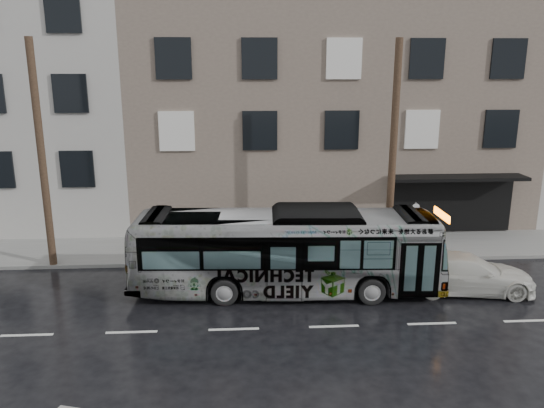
{
  "coord_description": "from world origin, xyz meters",
  "views": [
    {
      "loc": [
        0.3,
        -17.77,
        8.08
      ],
      "look_at": [
        1.51,
        2.5,
        2.78
      ],
      "focal_mm": 35.0,
      "sensor_mm": 36.0,
      "label": 1
    }
  ],
  "objects_px": {
    "utility_pole_front": "(393,153)",
    "bus": "(286,251)",
    "utility_pole_rear": "(42,156)",
    "white_sedan": "(466,273)",
    "sign_post": "(414,230)"
  },
  "relations": [
    {
      "from": "utility_pole_rear",
      "to": "sign_post",
      "type": "xyz_separation_m",
      "value": [
        15.1,
        0.0,
        -3.3
      ]
    },
    {
      "from": "utility_pole_rear",
      "to": "white_sedan",
      "type": "height_order",
      "value": "utility_pole_rear"
    },
    {
      "from": "utility_pole_rear",
      "to": "sign_post",
      "type": "bearing_deg",
      "value": 0.0
    },
    {
      "from": "bus",
      "to": "white_sedan",
      "type": "bearing_deg",
      "value": -90.62
    },
    {
      "from": "utility_pole_front",
      "to": "white_sedan",
      "type": "height_order",
      "value": "utility_pole_front"
    },
    {
      "from": "utility_pole_front",
      "to": "utility_pole_rear",
      "type": "distance_m",
      "value": 14.0
    },
    {
      "from": "utility_pole_front",
      "to": "bus",
      "type": "xyz_separation_m",
      "value": [
        -4.61,
        -2.95,
        -3.09
      ]
    },
    {
      "from": "white_sedan",
      "to": "utility_pole_rear",
      "type": "bearing_deg",
      "value": 85.16
    },
    {
      "from": "utility_pole_rear",
      "to": "white_sedan",
      "type": "relative_size",
      "value": 1.86
    },
    {
      "from": "utility_pole_front",
      "to": "white_sedan",
      "type": "xyz_separation_m",
      "value": [
        2.02,
        -3.34,
        -3.95
      ]
    },
    {
      "from": "sign_post",
      "to": "bus",
      "type": "relative_size",
      "value": 0.21
    },
    {
      "from": "utility_pole_front",
      "to": "white_sedan",
      "type": "bearing_deg",
      "value": -58.88
    },
    {
      "from": "utility_pole_front",
      "to": "white_sedan",
      "type": "distance_m",
      "value": 5.55
    },
    {
      "from": "utility_pole_front",
      "to": "bus",
      "type": "bearing_deg",
      "value": -147.44
    },
    {
      "from": "utility_pole_rear",
      "to": "bus",
      "type": "bearing_deg",
      "value": -17.43
    }
  ]
}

